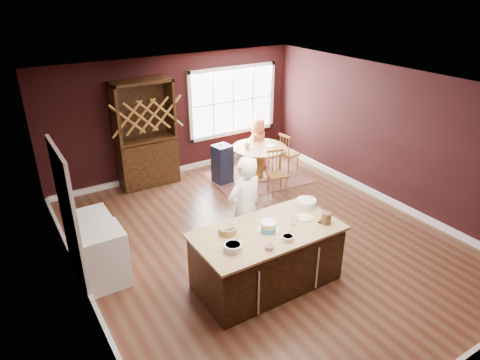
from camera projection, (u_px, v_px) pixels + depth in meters
name	position (u px, v px, depth m)	size (l,w,h in m)	color
room_shell	(264.00, 169.00, 6.93)	(7.00, 7.00, 7.00)	brown
window	(233.00, 101.00, 10.25)	(2.36, 0.10, 1.66)	white
doorway	(69.00, 220.00, 6.11)	(0.08, 1.26, 2.13)	white
kitchen_island	(267.00, 258.00, 6.26)	(2.13, 1.12, 0.92)	black
dining_table	(259.00, 156.00, 9.64)	(1.22, 1.22, 0.75)	brown
baker	(245.00, 210.00, 6.64)	(0.65, 0.43, 1.79)	white
layer_cake	(268.00, 226.00, 6.03)	(0.32, 0.32, 0.13)	white
bowl_blue	(233.00, 247.00, 5.58)	(0.25, 0.25, 0.09)	silver
bowl_yellow	(228.00, 230.00, 5.97)	(0.26, 0.26, 0.10)	olive
bowl_pink	(269.00, 247.00, 5.62)	(0.14, 0.14, 0.05)	white
bowl_olive	(288.00, 238.00, 5.81)	(0.17, 0.17, 0.06)	#F6EACC
drinking_glass	(294.00, 220.00, 6.14)	(0.08, 0.08, 0.17)	silver
dinner_plate	(304.00, 217.00, 6.37)	(0.25, 0.25, 0.02)	#FFF7BD
white_tub	(306.00, 203.00, 6.69)	(0.31, 0.31, 0.11)	silver
stoneware_crock	(326.00, 218.00, 6.19)	(0.15, 0.15, 0.17)	#493A25
toy_figurine	(320.00, 220.00, 6.22)	(0.05, 0.05, 0.09)	#FEC007
rug	(259.00, 177.00, 9.87)	(2.11, 1.63, 0.01)	brown
chair_east	(289.00, 152.00, 10.07)	(0.39, 0.37, 0.93)	brown
chair_south	(278.00, 173.00, 8.96)	(0.40, 0.38, 0.94)	brown
chair_north	(254.00, 144.00, 10.50)	(0.40, 0.38, 0.96)	brown
seated_woman	(258.00, 144.00, 10.12)	(0.60, 0.39, 1.23)	#E66A49
high_chair	(222.00, 163.00, 9.48)	(0.37, 0.37, 0.91)	#1F2841
toddler	(222.00, 146.00, 9.43)	(0.18, 0.14, 0.26)	#8CA5BF
table_plate	(271.00, 146.00, 9.59)	(0.18, 0.18, 0.01)	beige
table_cup	(247.00, 145.00, 9.51)	(0.13, 0.13, 0.10)	silver
hutch	(145.00, 134.00, 9.09)	(1.26, 0.53, 2.31)	#432114
washer	(104.00, 257.00, 6.27)	(0.62, 0.60, 0.89)	white
dryer	(93.00, 238.00, 6.77)	(0.59, 0.57, 0.86)	silver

